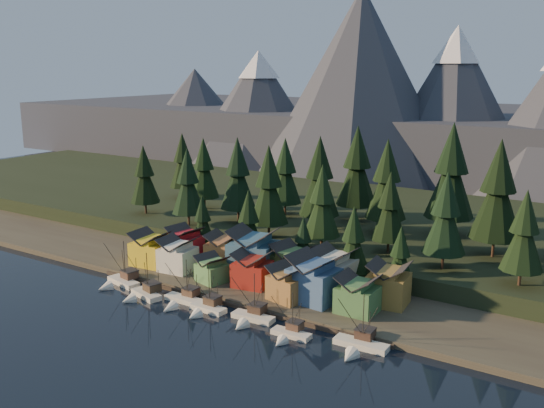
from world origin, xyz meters
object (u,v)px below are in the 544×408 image
Objects in this scene: house_back_1 at (224,249)px; boat_5 at (289,329)px; house_front_1 at (178,254)px; boat_6 at (359,339)px; boat_2 at (182,296)px; boat_3 at (205,303)px; house_front_0 at (151,247)px; house_back_0 at (185,242)px; boat_0 at (119,276)px; boat_1 at (142,288)px; boat_4 at (250,312)px.

boat_5 is at bearing -46.34° from house_back_1.
boat_5 is at bearing -25.16° from house_front_1.
boat_5 is 14.38m from boat_6.
house_back_1 reaches higher than boat_2.
house_front_1 is at bearing 165.22° from boat_6.
house_front_1 is 0.94× the size of house_back_1.
house_front_0 is (-30.55, 14.84, 4.01)m from boat_3.
boat_6 is 66.65m from house_back_0.
boat_6 reaches higher than boat_3.
boat_2 is at bearing 175.39° from boat_3.
boat_6 reaches higher than house_front_0.
house_back_1 is at bearing 21.54° from house_front_0.
boat_2 is at bearing -43.87° from house_back_0.
house_front_0 is at bearing -164.27° from house_back_1.
boat_3 is (7.57, -0.91, 0.23)m from boat_2.
boat_5 is at bearing 8.66° from boat_0.
house_front_1 is (-21.12, 14.97, 3.82)m from boat_3.
boat_6 is (14.08, 2.92, 0.23)m from boat_5.
boat_1 is at bearing -112.38° from house_back_1.
house_front_0 is 9.44m from house_front_1.
boat_6 is at bearing 11.87° from boat_0.
boat_1 is 26.83m from house_back_0.
house_back_0 is (-5.05, 8.82, 0.15)m from house_front_1.
boat_1 is at bearing -178.53° from boat_6.
boat_5 is at bearing 15.89° from boat_1.
house_back_1 is (-24.24, 22.50, 4.12)m from boat_4.
boat_0 is at bearing 179.74° from boat_1.
boat_5 is at bearing -4.28° from boat_2.
house_front_1 is at bearing -144.22° from house_back_1.
boat_4 is 11.42m from boat_5.
boat_3 is 1.11× the size of boat_5.
house_back_0 is at bearing 140.01° from boat_3.
boat_2 is at bearing 175.16° from boat_5.
boat_0 is 1.21× the size of boat_5.
house_back_1 is at bearing 7.22° from house_back_0.
house_front_1 is at bearing 154.69° from boat_4.
boat_4 is 44.26m from house_front_0.
boat_4 is 43.95m from house_back_0.
house_back_1 is (-12.84, 23.83, 4.07)m from boat_3.
boat_1 is 1.02× the size of boat_2.
boat_3 is at bearing 20.02° from boat_1.
boat_6 is (36.64, 1.83, -0.06)m from boat_3.
house_back_0 is at bearing 114.85° from house_front_1.
boat_2 is (10.27, 2.35, -0.43)m from boat_1.
boat_0 reaches higher than house_back_0.
boat_6 is at bearing -35.16° from house_back_1.
boat_0 reaches higher than house_front_1.
house_front_0 reaches higher than house_front_1.
house_back_0 is (2.62, 22.16, 3.82)m from boat_0.
boat_4 is at bearing -54.05° from house_back_1.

